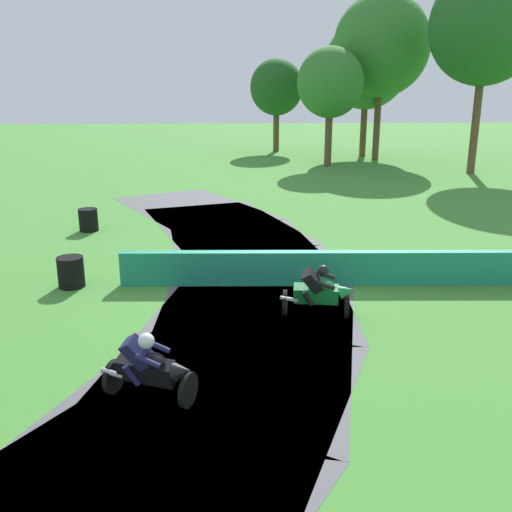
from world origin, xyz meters
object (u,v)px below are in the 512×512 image
motorcycle_lead_black (150,368)px  motorcycle_chase_green (319,292)px  tire_stack_mid_b (88,220)px  tire_stack_mid_a (71,272)px

motorcycle_lead_black → motorcycle_chase_green: size_ratio=0.98×
motorcycle_lead_black → tire_stack_mid_b: size_ratio=2.08×
motorcycle_lead_black → motorcycle_chase_green: (3.30, 3.48, -0.01)m
motorcycle_chase_green → tire_stack_mid_a: bearing=159.2°
motorcycle_lead_black → motorcycle_chase_green: motorcycle_lead_black is taller
motorcycle_lead_black → motorcycle_chase_green: 4.80m
motorcycle_chase_green → tire_stack_mid_a: size_ratio=2.13×
motorcycle_lead_black → tire_stack_mid_b: motorcycle_lead_black is taller
motorcycle_lead_black → tire_stack_mid_a: bearing=115.9°
motorcycle_chase_green → tire_stack_mid_b: (-7.06, 8.24, -0.23)m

